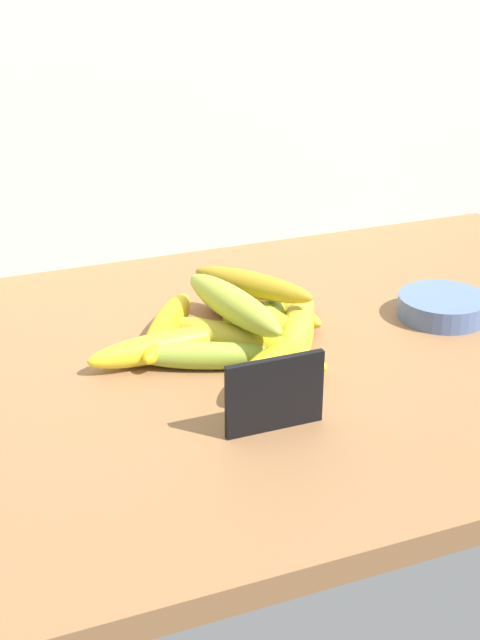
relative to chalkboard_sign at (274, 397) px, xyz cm
name	(u,v)px	position (x,y,z in cm)	size (l,w,h in cm)	color
counter_top	(291,359)	(9.64, 16.58, -5.36)	(110.00, 76.00, 3.00)	olive
back_wall	(186,47)	(9.64, 55.58, 28.14)	(130.00, 2.00, 70.00)	silver
chalkboard_sign	(274,397)	(0.00, 0.00, 0.00)	(11.00, 1.80, 8.40)	black
fruit_bowl	(442,307)	(32.81, 17.81, -2.33)	(12.09, 12.09, 3.06)	#4E679E
banana_0	(167,327)	(-4.12, 24.55, -1.89)	(20.02, 3.93, 3.93)	yellow
banana_1	(297,344)	(9.49, 14.47, -2.22)	(19.40, 3.28, 3.28)	gold
banana_2	(268,324)	(8.14, 20.54, -1.90)	(19.36, 3.92, 3.92)	#9CBE35
banana_3	(268,367)	(3.53, 9.77, -1.93)	(15.58, 3.86, 3.86)	gold
banana_4	(298,324)	(11.82, 19.21, -1.94)	(20.91, 3.83, 3.83)	gold
banana_5	(226,339)	(1.64, 18.53, -1.93)	(18.44, 3.86, 3.86)	gold
banana_6	(278,308)	(11.79, 25.34, -2.20)	(15.21, 3.31, 3.31)	#AF9127
banana_7	(263,346)	(5.17, 15.09, -1.97)	(18.90, 3.76, 3.76)	yellow
banana_8	(165,346)	(-6.05, 19.44, -1.97)	(19.69, 3.78, 3.78)	yellow
banana_9	(238,325)	(4.64, 21.95, -2.01)	(17.38, 3.69, 3.69)	#A0B330
banana_10	(250,313)	(7.29, 24.61, -1.91)	(20.41, 3.89, 3.89)	gold
banana_11	(209,356)	(-1.74, 15.45, -2.17)	(18.22, 3.38, 3.38)	#91AD37
banana_12	(233,304)	(3.08, 19.77, 2.09)	(20.42, 4.16, 4.16)	#A6B738
banana_13	(252,284)	(8.05, 25.62, 1.73)	(18.10, 3.39, 3.39)	#AA861F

